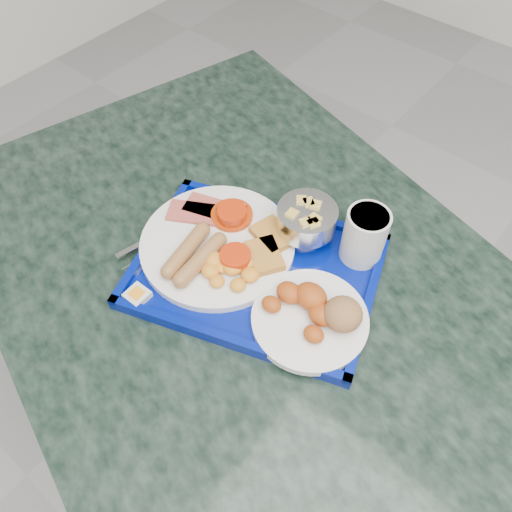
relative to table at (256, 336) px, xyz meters
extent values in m
cylinder|color=slate|center=(0.00, 0.00, -0.56)|extent=(0.58, 0.58, 0.03)
cylinder|color=slate|center=(0.00, 0.00, -0.19)|extent=(0.11, 0.11, 0.70)
cube|color=black|center=(0.00, 0.00, 0.18)|extent=(1.41, 1.13, 0.04)
cube|color=#02117B|center=(-0.01, 0.01, 0.21)|extent=(0.49, 0.43, 0.01)
cube|color=#02117B|center=(-0.06, 0.15, 0.22)|extent=(0.39, 0.15, 0.01)
cube|color=#02117B|center=(0.04, -0.12, 0.22)|extent=(0.39, 0.15, 0.01)
cube|color=#02117B|center=(0.18, 0.08, 0.22)|extent=(0.12, 0.29, 0.01)
cube|color=#02117B|center=(-0.20, -0.05, 0.22)|extent=(0.12, 0.29, 0.01)
cylinder|color=white|center=(-0.10, 0.01, 0.22)|extent=(0.28, 0.28, 0.02)
cube|color=#C95850|center=(-0.16, 0.06, 0.23)|extent=(0.11, 0.08, 0.01)
cube|color=#C95850|center=(-0.18, 0.03, 0.23)|extent=(0.11, 0.09, 0.01)
cylinder|color=#C13908|center=(-0.12, 0.07, 0.23)|extent=(0.08, 0.08, 0.01)
sphere|color=#C13908|center=(-0.11, 0.10, 0.24)|extent=(0.01, 0.01, 0.01)
sphere|color=#C13908|center=(-0.12, 0.06, 0.24)|extent=(0.01, 0.01, 0.01)
sphere|color=#C13908|center=(-0.12, 0.05, 0.24)|extent=(0.01, 0.01, 0.01)
sphere|color=#C13908|center=(-0.10, 0.06, 0.24)|extent=(0.01, 0.01, 0.01)
sphere|color=#C13908|center=(-0.11, 0.09, 0.24)|extent=(0.01, 0.01, 0.01)
sphere|color=#C13908|center=(-0.11, 0.10, 0.24)|extent=(0.01, 0.01, 0.01)
sphere|color=#C13908|center=(-0.10, 0.07, 0.24)|extent=(0.01, 0.01, 0.01)
sphere|color=#C13908|center=(-0.10, 0.06, 0.24)|extent=(0.01, 0.01, 0.01)
sphere|color=#C13908|center=(-0.14, 0.06, 0.24)|extent=(0.01, 0.01, 0.01)
sphere|color=#C13908|center=(-0.12, 0.08, 0.24)|extent=(0.01, 0.01, 0.01)
sphere|color=#C13908|center=(-0.12, 0.08, 0.24)|extent=(0.01, 0.01, 0.01)
sphere|color=#C13908|center=(-0.11, 0.06, 0.24)|extent=(0.01, 0.01, 0.01)
sphere|color=#C13908|center=(-0.10, 0.04, 0.24)|extent=(0.01, 0.01, 0.01)
sphere|color=#C13908|center=(-0.10, 0.06, 0.24)|extent=(0.01, 0.01, 0.01)
sphere|color=#C13908|center=(-0.14, 0.06, 0.24)|extent=(0.01, 0.01, 0.01)
cube|color=#C58131|center=(-0.03, 0.08, 0.23)|extent=(0.08, 0.07, 0.01)
cube|color=#C58131|center=(-0.01, 0.03, 0.23)|extent=(0.09, 0.08, 0.01)
cylinder|color=brown|center=(-0.12, -0.05, 0.24)|extent=(0.05, 0.11, 0.03)
cylinder|color=brown|center=(-0.09, -0.05, 0.24)|extent=(0.04, 0.11, 0.03)
ellipsoid|color=orange|center=(-0.04, -0.06, 0.24)|extent=(0.03, 0.03, 0.02)
ellipsoid|color=orange|center=(-0.06, -0.05, 0.24)|extent=(0.03, 0.03, 0.02)
ellipsoid|color=orange|center=(0.00, -0.01, 0.24)|extent=(0.03, 0.03, 0.02)
ellipsoid|color=orange|center=(-0.05, -0.03, 0.24)|extent=(0.02, 0.02, 0.02)
ellipsoid|color=orange|center=(-0.03, -0.02, 0.24)|extent=(0.04, 0.04, 0.02)
ellipsoid|color=orange|center=(-0.07, -0.03, 0.24)|extent=(0.03, 0.03, 0.02)
ellipsoid|color=orange|center=(0.00, -0.04, 0.24)|extent=(0.03, 0.03, 0.02)
ellipsoid|color=orange|center=(-0.02, 0.00, 0.24)|extent=(0.03, 0.03, 0.02)
ellipsoid|color=orange|center=(-0.05, 0.00, 0.24)|extent=(0.03, 0.03, 0.02)
cylinder|color=#BB2005|center=(-0.11, 0.06, 0.25)|extent=(0.05, 0.05, 0.02)
cylinder|color=#BB2005|center=(-0.04, -0.01, 0.25)|extent=(0.05, 0.05, 0.02)
cylinder|color=white|center=(0.12, -0.01, 0.22)|extent=(0.19, 0.19, 0.01)
ellipsoid|color=#9C4012|center=(0.15, -0.04, 0.24)|extent=(0.03, 0.03, 0.02)
ellipsoid|color=#9C4012|center=(0.14, 0.00, 0.24)|extent=(0.05, 0.04, 0.03)
ellipsoid|color=#9C4012|center=(0.10, 0.01, 0.24)|extent=(0.06, 0.05, 0.04)
ellipsoid|color=#9C4012|center=(0.07, 0.00, 0.24)|extent=(0.05, 0.04, 0.03)
ellipsoid|color=#9C4012|center=(0.06, -0.04, 0.24)|extent=(0.03, 0.03, 0.02)
ellipsoid|color=#98663C|center=(0.16, 0.02, 0.25)|extent=(0.06, 0.06, 0.05)
cylinder|color=silver|center=(0.01, 0.13, 0.22)|extent=(0.07, 0.07, 0.01)
cylinder|color=silver|center=(0.01, 0.13, 0.23)|extent=(0.02, 0.02, 0.02)
cylinder|color=silver|center=(0.01, 0.13, 0.26)|extent=(0.11, 0.11, 0.04)
cube|color=#DCB753|center=(-0.01, 0.14, 0.28)|extent=(0.03, 0.03, 0.02)
cube|color=#DCB753|center=(0.01, 0.15, 0.28)|extent=(0.02, 0.03, 0.02)
cube|color=#DCB753|center=(0.03, 0.12, 0.28)|extent=(0.02, 0.02, 0.02)
cube|color=#DCB753|center=(0.02, 0.11, 0.28)|extent=(0.03, 0.03, 0.02)
cube|color=#DCB753|center=(-0.01, 0.11, 0.28)|extent=(0.02, 0.02, 0.02)
cube|color=#DCB753|center=(0.03, 0.11, 0.28)|extent=(0.02, 0.03, 0.02)
cube|color=#DCB753|center=(0.00, 0.15, 0.28)|extent=(0.03, 0.03, 0.02)
cylinder|color=silver|center=(0.11, 0.16, 0.26)|extent=(0.07, 0.07, 0.10)
cylinder|color=#D8550C|center=(0.11, 0.16, 0.31)|extent=(0.07, 0.07, 0.01)
cube|color=silver|center=(-0.20, -0.06, 0.21)|extent=(0.05, 0.14, 0.00)
ellipsoid|color=silver|center=(-0.23, 0.03, 0.22)|extent=(0.04, 0.05, 0.01)
cube|color=silver|center=(-0.20, -0.05, 0.21)|extent=(0.08, 0.16, 0.00)
cube|color=silver|center=(-0.13, -0.16, 0.22)|extent=(0.04, 0.04, 0.01)
cube|color=orange|center=(-0.13, -0.16, 0.23)|extent=(0.02, 0.02, 0.00)
camera|label=1|loc=(0.31, -0.37, 0.93)|focal=35.00mm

